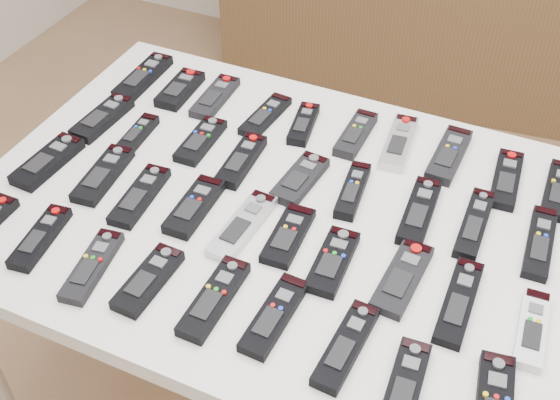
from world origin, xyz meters
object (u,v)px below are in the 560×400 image
at_px(sideboard, 416,6).
at_px(remote_36, 405,386).
at_px(remote_4, 303,124).
at_px(remote_15, 353,190).
at_px(table, 280,227).
at_px(remote_22, 194,206).
at_px(remote_19, 48,161).
at_px(remote_33, 214,298).
at_px(remote_2, 215,97).
at_px(remote_9, 560,191).
at_px(remote_1, 180,89).
at_px(remote_28, 532,329).
at_px(remote_14, 300,179).
at_px(remote_31, 92,266).
at_px(remote_21, 140,196).
at_px(remote_23, 243,226).
at_px(remote_12, 201,141).
at_px(remote_0, 143,77).
at_px(remote_10, 102,118).
at_px(remote_27, 459,302).
at_px(remote_16, 419,212).
at_px(remote_35, 346,346).
at_px(remote_26, 402,278).
at_px(remote_13, 241,160).
at_px(remote_6, 399,143).
at_px(remote_18, 540,243).
at_px(remote_5, 356,134).
at_px(remote_25, 333,261).
at_px(remote_20, 103,175).
at_px(remote_30, 40,237).
at_px(remote_11, 138,134).
at_px(remote_3, 265,116).
at_px(remote_7, 449,155).
at_px(remote_17, 474,224).
at_px(remote_8, 506,179).
at_px(remote_24, 288,235).

xyz_separation_m(sideboard, remote_36, (0.51, -2.00, 0.39)).
distance_m(remote_4, remote_15, 0.25).
height_order(table, remote_22, remote_22).
relative_size(remote_19, remote_33, 0.94).
relative_size(remote_2, remote_9, 0.97).
xyz_separation_m(remote_1, remote_28, (0.91, -0.38, -0.00)).
bearing_deg(remote_2, remote_1, -177.05).
xyz_separation_m(remote_14, remote_31, (-0.25, -0.38, -0.00)).
relative_size(remote_21, remote_23, 0.93).
distance_m(remote_9, remote_23, 0.66).
distance_m(remote_14, remote_22, 0.23).
height_order(remote_1, remote_12, remote_1).
bearing_deg(remote_0, remote_10, -88.51).
bearing_deg(sideboard, remote_27, -79.40).
xyz_separation_m(sideboard, remote_16, (0.42, -1.60, 0.40)).
height_order(remote_22, remote_23, remote_22).
bearing_deg(remote_35, sideboard, 104.95).
relative_size(remote_26, remote_31, 1.03).
height_order(remote_1, remote_13, same).
bearing_deg(remote_6, remote_18, -33.63).
height_order(remote_4, remote_5, remote_5).
bearing_deg(sideboard, remote_0, -110.25).
xyz_separation_m(remote_19, remote_25, (0.67, -0.01, -0.00)).
height_order(remote_20, remote_22, remote_22).
xyz_separation_m(table, remote_14, (0.01, 0.09, 0.07)).
xyz_separation_m(remote_16, remote_31, (-0.51, -0.39, -0.00)).
bearing_deg(remote_28, remote_33, -165.71).
relative_size(remote_5, remote_36, 0.95).
relative_size(remote_10, remote_30, 1.04).
distance_m(remote_26, remote_27, 0.11).
relative_size(remote_11, remote_14, 0.86).
xyz_separation_m(remote_3, remote_9, (0.67, 0.01, 0.00)).
relative_size(remote_7, remote_36, 1.08).
relative_size(remote_14, remote_33, 0.86).
bearing_deg(table, remote_16, 19.23).
height_order(remote_6, remote_10, same).
bearing_deg(remote_11, sideboard, 78.34).
relative_size(remote_17, remote_19, 1.10).
distance_m(remote_18, remote_35, 0.46).
distance_m(table, remote_6, 0.34).
height_order(remote_12, remote_13, remote_13).
height_order(remote_8, remote_12, same).
bearing_deg(remote_0, remote_23, -39.30).
distance_m(remote_0, remote_35, 0.93).
bearing_deg(remote_15, remote_26, -54.87).
xyz_separation_m(sideboard, remote_28, (0.68, -1.80, 0.39)).
height_order(remote_2, remote_16, remote_16).
distance_m(remote_11, remote_24, 0.47).
relative_size(sideboard, remote_1, 10.29).
bearing_deg(remote_21, remote_10, 135.26).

